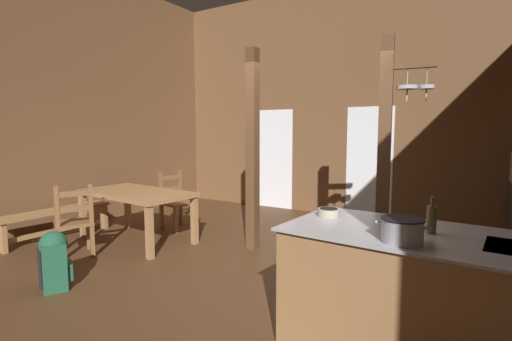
{
  "coord_description": "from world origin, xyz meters",
  "views": [
    {
      "loc": [
        2.12,
        -3.31,
        1.6
      ],
      "look_at": [
        -0.15,
        0.41,
        1.14
      ],
      "focal_mm": 25.99,
      "sensor_mm": 36.0,
      "label": 1
    }
  ],
  "objects": [
    {
      "name": "ground_plane",
      "position": [
        0.0,
        0.0,
        -0.05
      ],
      "size": [
        8.27,
        7.83,
        0.1
      ],
      "primitive_type": "cube",
      "color": "#4C301C"
    },
    {
      "name": "wall_left",
      "position": [
        -3.8,
        0.0,
        2.17
      ],
      "size": [
        0.14,
        7.83,
        4.34
      ],
      "primitive_type": "cube",
      "color": "brown",
      "rests_on": "ground_plane"
    },
    {
      "name": "stockpot_on_counter",
      "position": [
        1.72,
        -0.89,
        0.98
      ],
      "size": [
        0.33,
        0.26,
        0.15
      ],
      "color": "#A8AAB2",
      "rests_on": "kitchen_island"
    },
    {
      "name": "backpack",
      "position": [
        -1.55,
        -1.26,
        0.31
      ],
      "size": [
        0.39,
        0.38,
        0.6
      ],
      "color": "#1E5138",
      "rests_on": "ground_plane"
    },
    {
      "name": "mixing_bowl_on_counter",
      "position": [
        1.07,
        -0.44,
        0.94
      ],
      "size": [
        0.18,
        0.18,
        0.07
      ],
      "color": "#B2A893",
      "rests_on": "kitchen_island"
    },
    {
      "name": "ladderback_chair_by_post",
      "position": [
        -2.15,
        1.14,
        0.45
      ],
      "size": [
        0.51,
        0.51,
        0.95
      ],
      "color": "brown",
      "rests_on": "ground_plane"
    },
    {
      "name": "support_post_center",
      "position": [
        -0.51,
        0.9,
        1.34
      ],
      "size": [
        0.14,
        0.14,
        2.69
      ],
      "color": "brown",
      "rests_on": "ground_plane"
    },
    {
      "name": "wall_back",
      "position": [
        0.0,
        3.58,
        2.17
      ],
      "size": [
        8.27,
        0.14,
        4.34
      ],
      "primitive_type": "cube",
      "color": "brown",
      "rests_on": "ground_plane"
    },
    {
      "name": "bottle_tall_on_counter",
      "position": [
        1.85,
        -0.56,
        1.01
      ],
      "size": [
        0.07,
        0.07,
        0.26
      ],
      "color": "brown",
      "rests_on": "kitchen_island"
    },
    {
      "name": "bench_along_left_wall",
      "position": [
        -3.28,
        -0.24,
        0.31
      ],
      "size": [
        0.41,
        1.64,
        0.44
      ],
      "color": "#9E7044",
      "rests_on": "ground_plane"
    },
    {
      "name": "ladderback_chair_near_window",
      "position": [
        -2.27,
        -0.58,
        0.45
      ],
      "size": [
        0.59,
        0.59,
        0.95
      ],
      "color": "brown",
      "rests_on": "ground_plane"
    },
    {
      "name": "glazed_door_back_left",
      "position": [
        -1.68,
        3.51,
        1.02
      ],
      "size": [
        1.0,
        0.01,
        2.05
      ],
      "primitive_type": "cube",
      "color": "white",
      "rests_on": "ground_plane"
    },
    {
      "name": "glazed_panel_back_right",
      "position": [
        0.37,
        3.51,
        1.02
      ],
      "size": [
        0.84,
        0.01,
        2.05
      ],
      "primitive_type": "cube",
      "color": "white",
      "rests_on": "ground_plane"
    },
    {
      "name": "support_post_with_pot_rack",
      "position": [
        1.18,
        1.14,
        1.43
      ],
      "size": [
        0.6,
        0.26,
        2.69
      ],
      "color": "brown",
      "rests_on": "ground_plane"
    },
    {
      "name": "dining_table",
      "position": [
        -2.14,
        0.32,
        0.65
      ],
      "size": [
        1.77,
        1.04,
        0.74
      ],
      "color": "#9E7044",
      "rests_on": "ground_plane"
    },
    {
      "name": "kitchen_island",
      "position": [
        1.96,
        -0.61,
        0.45
      ],
      "size": [
        2.22,
        1.11,
        0.91
      ],
      "color": "#9E7044",
      "rests_on": "ground_plane"
    }
  ]
}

